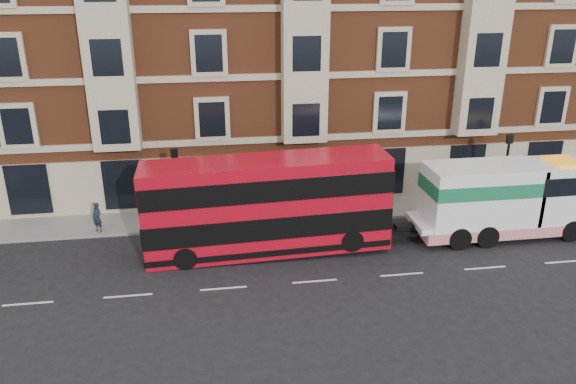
# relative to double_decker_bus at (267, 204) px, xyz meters

# --- Properties ---
(ground) EXTENTS (120.00, 120.00, 0.00)m
(ground) POSITION_rel_double_decker_bus_xyz_m (1.71, -3.21, -2.48)
(ground) COLOR black
(ground) RESTS_ON ground
(sidewalk) EXTENTS (90.00, 3.00, 0.15)m
(sidewalk) POSITION_rel_double_decker_bus_xyz_m (1.71, 4.29, -2.41)
(sidewalk) COLOR slate
(sidewalk) RESTS_ON ground
(victorian_terrace) EXTENTS (45.00, 12.00, 20.40)m
(victorian_terrace) POSITION_rel_double_decker_bus_xyz_m (2.21, 11.79, 7.58)
(victorian_terrace) COLOR brown
(victorian_terrace) RESTS_ON ground
(lamp_post_west) EXTENTS (0.35, 0.15, 4.35)m
(lamp_post_west) POSITION_rel_double_decker_bus_xyz_m (-4.29, 2.99, 0.20)
(lamp_post_west) COLOR black
(lamp_post_west) RESTS_ON sidewalk
(lamp_post_east) EXTENTS (0.35, 0.15, 4.35)m
(lamp_post_east) POSITION_rel_double_decker_bus_xyz_m (13.71, 2.99, 0.20)
(lamp_post_east) COLOR black
(lamp_post_east) RESTS_ON sidewalk
(double_decker_bus) EXTENTS (11.57, 2.66, 4.68)m
(double_decker_bus) POSITION_rel_double_decker_bus_xyz_m (0.00, 0.00, 0.00)
(double_decker_bus) COLOR #B90A1B
(double_decker_bus) RESTS_ON ground
(tow_truck) EXTENTS (9.27, 2.74, 3.86)m
(tow_truck) POSITION_rel_double_decker_bus_xyz_m (12.06, -0.00, -0.43)
(tow_truck) COLOR white
(tow_truck) RESTS_ON ground
(pedestrian) EXTENTS (0.69, 0.64, 1.59)m
(pedestrian) POSITION_rel_double_decker_bus_xyz_m (-8.44, 3.23, -1.54)
(pedestrian) COLOR #17212F
(pedestrian) RESTS_ON sidewalk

